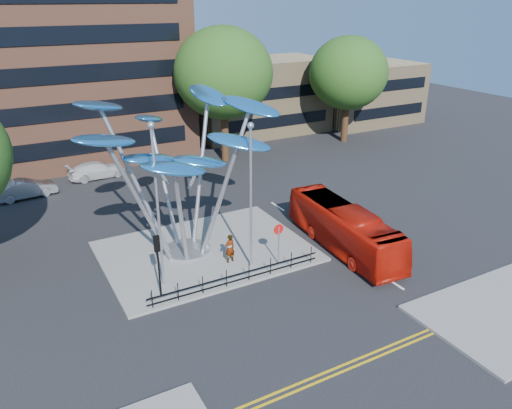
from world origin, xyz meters
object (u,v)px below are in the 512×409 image
pedestrian (230,248)px  traffic_light_island (158,253)px  tree_right (223,73)px  street_lamp_left (157,193)px  leaf_sculpture (178,142)px  tree_far (348,73)px  street_lamp_right (251,184)px  parked_car_mid (26,189)px  parked_car_right (97,170)px  no_entry_sign_island (279,237)px  red_bus (344,228)px

pedestrian → traffic_light_island: bearing=10.5°
tree_right → street_lamp_left: bearing=-124.0°
leaf_sculpture → pedestrian: leaf_sculpture is taller
leaf_sculpture → street_lamp_left: 4.28m
tree_far → street_lamp_right: (-21.50, -19.00, -2.01)m
parked_car_mid → parked_car_right: 6.13m
traffic_light_island → no_entry_sign_island: bearing=0.1°
tree_far → traffic_light_island: tree_far is taller
tree_right → leaf_sculpture: 18.37m
street_lamp_right → no_entry_sign_island: (1.50, -0.48, -3.28)m
leaf_sculpture → parked_car_mid: bearing=117.6°
pedestrian → parked_car_mid: bearing=-69.0°
traffic_light_island → parked_car_right: (1.31, 20.35, -1.93)m
red_bus → tree_right: bearing=90.3°
tree_far → red_bus: size_ratio=1.10×
no_entry_sign_island → parked_car_right: no_entry_sign_island is taller
leaf_sculpture → parked_car_right: (-1.62, 16.17, -6.18)m
pedestrian → parked_car_right: size_ratio=0.36×
no_entry_sign_island → parked_car_mid: bearing=122.1°
parked_car_right → leaf_sculpture: bearing=-179.5°
red_bus → parked_car_right: red_bus is taller
red_bus → parked_car_mid: 24.41m
tree_far → traffic_light_island: (-27.00, -19.50, -4.49)m
parked_car_mid → no_entry_sign_island: bearing=-155.1°
tree_far → street_lamp_right: bearing=-138.5°
no_entry_sign_island → tree_far: bearing=44.3°
no_entry_sign_island → red_bus: bearing=-0.5°
leaf_sculpture → tree_right: bearing=56.7°
no_entry_sign_island → parked_car_right: 21.14m
traffic_light_island → parked_car_mid: (-4.48, 18.34, -1.89)m
pedestrian → parked_car_right: bearing=-87.4°
parked_car_mid → street_lamp_left: bearing=-171.1°
tree_far → no_entry_sign_island: (-20.00, -19.48, -5.29)m
leaf_sculpture → street_lamp_right: size_ratio=1.53×
no_entry_sign_island → pedestrian: size_ratio=1.43×
tree_far → parked_car_mid: 32.14m
street_lamp_right → traffic_light_island: (-5.50, -0.50, -2.48)m
no_entry_sign_island → red_bus: size_ratio=0.25×
street_lamp_left → traffic_light_island: size_ratio=2.57×
leaf_sculpture → no_entry_sign_island: (4.07, -4.16, -5.06)m
leaf_sculpture → parked_car_right: 17.38m
street_lamp_left → street_lamp_right: size_ratio=1.06×
no_entry_sign_island → red_bus: 4.62m
tree_far → red_bus: (-15.40, -19.52, -5.74)m
street_lamp_right → parked_car_mid: bearing=119.2°
street_lamp_left → red_bus: bearing=-5.3°
leaf_sculpture → pedestrian: 6.67m
street_lamp_left → pedestrian: 6.04m
traffic_light_island → pedestrian: (4.67, 1.52, -1.61)m
traffic_light_island → parked_car_mid: 18.97m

